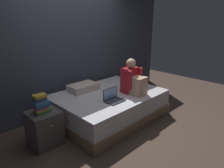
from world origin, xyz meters
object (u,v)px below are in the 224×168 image
object	(u,v)px
bed	(109,105)
book_stack	(41,104)
person_sitting	(133,80)
nightstand	(45,128)
laptop	(113,98)
pillow	(83,87)

from	to	relation	value
bed	book_stack	distance (m)	1.39
book_stack	person_sitting	bearing A→B (deg)	-13.07
nightstand	person_sitting	size ratio (longest dim) A/B	0.82
nightstand	person_sitting	bearing A→B (deg)	-13.34
nightstand	laptop	world-z (taller)	laptop
person_sitting	laptop	distance (m)	0.58
bed	person_sitting	size ratio (longest dim) A/B	3.05
bed	laptop	bearing A→B (deg)	-122.78
person_sitting	laptop	bearing A→B (deg)	-179.03
pillow	book_stack	world-z (taller)	book_stack
laptop	person_sitting	bearing A→B (deg)	0.97
nightstand	laptop	distance (m)	1.19
bed	pillow	bearing A→B (deg)	119.59
pillow	bed	bearing A→B (deg)	-60.41
person_sitting	pillow	bearing A→B (deg)	127.18
bed	nightstand	xyz separation A→B (m)	(-1.30, 0.07, 0.02)
bed	book_stack	size ratio (longest dim) A/B	6.89
book_stack	pillow	bearing A→B (deg)	20.00
laptop	bed	bearing A→B (deg)	57.22
person_sitting	book_stack	world-z (taller)	person_sitting
bed	laptop	xyz separation A→B (m)	(-0.21, -0.33, 0.31)
laptop	pillow	size ratio (longest dim) A/B	0.57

